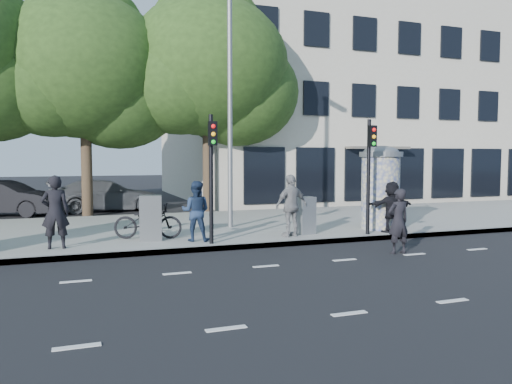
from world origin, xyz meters
name	(u,v)px	position (x,y,z in m)	size (l,w,h in m)	color
ground	(292,281)	(0.00, 0.00, 0.00)	(120.00, 120.00, 0.00)	black
sidewalk	(201,227)	(0.00, 7.50, 0.07)	(40.00, 8.00, 0.15)	gray
curb	(237,247)	(0.00, 3.55, 0.07)	(40.00, 0.10, 0.16)	slate
lane_dash_near	(349,314)	(0.00, -2.20, 0.00)	(32.00, 0.12, 0.01)	silver
lane_dash_far	(266,266)	(0.00, 1.40, 0.00)	(32.00, 0.12, 0.01)	silver
ad_column_right	(380,185)	(5.20, 4.70, 1.54)	(1.36, 1.36, 2.65)	beige
traffic_pole_near	(212,165)	(-0.60, 3.79, 2.23)	(0.22, 0.31, 3.40)	black
traffic_pole_far	(370,164)	(4.20, 3.79, 2.23)	(0.22, 0.31, 3.40)	black
street_lamp	(230,84)	(0.80, 6.63, 4.79)	(0.25, 0.93, 8.00)	slate
tree_near_left	(84,67)	(-3.50, 12.70, 6.06)	(6.80, 6.80, 8.97)	#38281C
tree_center	(207,67)	(1.50, 12.30, 6.31)	(7.00, 7.00, 9.30)	#38281C
building	(335,102)	(12.00, 19.99, 5.99)	(20.30, 15.85, 12.00)	#BDB39F
ped_b	(55,212)	(-4.45, 4.47, 1.07)	(0.67, 0.44, 1.84)	black
ped_c	(196,211)	(-0.89, 4.40, 0.97)	(0.80, 0.62, 1.64)	#1F2F4D
ped_e	(291,206)	(1.87, 4.20, 1.05)	(1.05, 0.60, 1.79)	gray
ped_f	(392,207)	(5.09, 3.92, 0.93)	(1.45, 0.52, 1.56)	black
man_road	(398,221)	(3.70, 1.67, 0.82)	(0.60, 0.39, 1.65)	black
bicycle	(148,221)	(-2.07, 5.23, 0.65)	(1.88, 0.66, 0.99)	black
cabinet_left	(151,218)	(-2.03, 4.93, 0.77)	(0.59, 0.43, 1.24)	slate
cabinet_right	(305,215)	(2.47, 4.51, 0.70)	(0.53, 0.39, 1.11)	gray
car_mid	(5,198)	(-6.72, 14.14, 0.73)	(4.44, 1.55, 1.46)	black
car_right	(106,195)	(-2.68, 14.56, 0.71)	(4.89, 1.99, 1.42)	#4E5055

